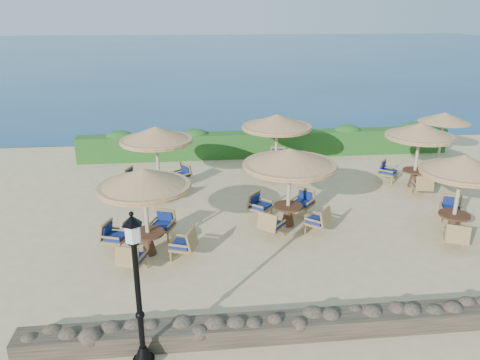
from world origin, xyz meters
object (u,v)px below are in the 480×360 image
at_px(extra_parasol, 444,117).
at_px(cafe_set_2, 461,177).
at_px(cafe_set_0, 145,198).
at_px(cafe_set_5, 419,142).
at_px(cafe_set_1, 290,172).
at_px(cafe_set_4, 277,129).
at_px(lamp_post, 139,300).
at_px(cafe_set_3, 157,146).

height_order(extra_parasol, cafe_set_2, cafe_set_2).
distance_m(cafe_set_0, cafe_set_5, 11.20).
height_order(cafe_set_1, cafe_set_5, same).
bearing_deg(cafe_set_4, cafe_set_5, -21.70).
height_order(lamp_post, cafe_set_3, lamp_post).
height_order(extra_parasol, cafe_set_4, cafe_set_4).
distance_m(cafe_set_3, cafe_set_4, 5.19).
distance_m(lamp_post, cafe_set_0, 4.66).
distance_m(cafe_set_0, cafe_set_2, 9.52).
relative_size(extra_parasol, cafe_set_3, 0.85).
xyz_separation_m(cafe_set_3, cafe_set_5, (10.21, -0.48, -0.03)).
height_order(cafe_set_2, cafe_set_5, same).
bearing_deg(lamp_post, cafe_set_0, 92.86).
bearing_deg(cafe_set_0, cafe_set_5, 23.66).
height_order(lamp_post, cafe_set_0, lamp_post).
distance_m(cafe_set_0, cafe_set_4, 8.27).
xyz_separation_m(lamp_post, cafe_set_2, (9.28, 4.89, 0.40)).
bearing_deg(cafe_set_4, cafe_set_3, -161.76).
distance_m(lamp_post, cafe_set_1, 7.45).
distance_m(lamp_post, cafe_set_4, 12.21).
bearing_deg(extra_parasol, cafe_set_1, -145.03).
distance_m(lamp_post, cafe_set_5, 13.57).
xyz_separation_m(extra_parasol, cafe_set_1, (-8.38, -5.86, -0.29)).
distance_m(cafe_set_2, cafe_set_5, 4.32).
bearing_deg(cafe_set_4, extra_parasol, 5.49).
bearing_deg(cafe_set_1, cafe_set_3, 141.65).
height_order(lamp_post, cafe_set_4, lamp_post).
bearing_deg(cafe_set_1, lamp_post, -124.49).
xyz_separation_m(cafe_set_0, cafe_set_2, (9.51, 0.24, 0.18)).
bearing_deg(cafe_set_4, cafe_set_2, -54.46).
distance_m(cafe_set_1, cafe_set_2, 5.22).
height_order(extra_parasol, cafe_set_1, cafe_set_1).
relative_size(cafe_set_3, cafe_set_5, 1.02).
relative_size(lamp_post, extra_parasol, 1.38).
relative_size(cafe_set_2, cafe_set_3, 1.00).
height_order(extra_parasol, cafe_set_5, cafe_set_5).
bearing_deg(cafe_set_5, cafe_set_1, -152.66).
bearing_deg(cafe_set_5, cafe_set_0, -156.34).
relative_size(lamp_post, cafe_set_4, 1.11).
distance_m(cafe_set_0, cafe_set_3, 4.98).
height_order(cafe_set_1, cafe_set_4, same).
bearing_deg(lamp_post, cafe_set_4, 67.14).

